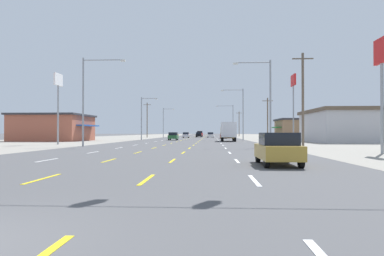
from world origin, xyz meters
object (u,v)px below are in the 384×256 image
at_px(hatchback_far_left_farthest, 175,135).
at_px(streetlight_left_row_1, 143,115).
at_px(hatchback_center_turn_distant_a, 199,135).
at_px(box_truck_far_right_near, 228,131).
at_px(streetlight_left_row_2, 164,121).
at_px(hatchback_far_right_midfar, 224,135).
at_px(streetlight_right_row_0, 266,96).
at_px(streetlight_right_row_1, 241,110).
at_px(pole_sign_right_row_0, 382,65).
at_px(streetlight_right_row_2, 231,118).
at_px(streetlight_left_row_0, 88,94).
at_px(hatchback_inner_left_far, 186,135).
at_px(hatchback_inner_right_farther, 210,135).
at_px(suv_center_turn_distant_b, 200,134).
at_px(hatchback_far_right_nearest, 278,149).
at_px(pole_sign_left_row_1, 58,90).
at_px(hatchback_inner_left_mid, 173,136).
at_px(pole_sign_right_row_1, 293,90).

xyz_separation_m(hatchback_far_left_farthest, streetlight_left_row_1, (-2.62, -37.14, 4.19)).
bearing_deg(streetlight_left_row_1, hatchback_center_turn_distant_a, 75.41).
height_order(box_truck_far_right_near, streetlight_left_row_2, streetlight_left_row_2).
bearing_deg(streetlight_left_row_2, hatchback_far_right_midfar, -39.09).
distance_m(streetlight_right_row_0, streetlight_right_row_1, 31.76).
xyz_separation_m(pole_sign_right_row_0, streetlight_right_row_2, (-6.65, 74.90, -0.81)).
bearing_deg(hatchback_center_turn_distant_a, streetlight_right_row_1, -75.55).
relative_size(box_truck_far_right_near, hatchback_center_turn_distant_a, 1.85).
bearing_deg(box_truck_far_right_near, pole_sign_right_row_0, -74.29).
bearing_deg(streetlight_left_row_0, streetlight_left_row_1, 90.33).
height_order(hatchback_inner_left_far, streetlight_right_row_2, streetlight_right_row_2).
height_order(hatchback_inner_right_farther, suv_center_turn_distant_b, suv_center_turn_distant_b).
height_order(hatchback_far_right_nearest, suv_center_turn_distant_b, suv_center_turn_distant_b).
bearing_deg(suv_center_turn_distant_b, streetlight_left_row_2, -116.38).
xyz_separation_m(hatchback_far_right_nearest, hatchback_center_turn_distant_a, (-7.01, 90.06, 0.00)).
distance_m(box_truck_far_right_near, streetlight_right_row_2, 41.52).
height_order(hatchback_inner_right_farther, streetlight_right_row_1, streetlight_right_row_1).
height_order(hatchback_far_right_nearest, hatchback_inner_left_far, same).
height_order(streetlight_left_row_1, streetlight_right_row_2, streetlight_right_row_2).
height_order(hatchback_far_right_nearest, streetlight_right_row_2, streetlight_right_row_2).
relative_size(hatchback_far_left_farthest, suv_center_turn_distant_b, 0.80).
height_order(pole_sign_left_row_1, pole_sign_right_row_0, pole_sign_left_row_1).
xyz_separation_m(hatchback_far_right_nearest, streetlight_right_row_2, (2.56, 84.13, 4.81)).
bearing_deg(hatchback_far_right_midfar, hatchback_center_turn_distant_a, 109.57).
bearing_deg(suv_center_turn_distant_b, hatchback_far_right_nearest, -86.08).
bearing_deg(pole_sign_right_row_0, hatchback_center_turn_distant_a, 101.35).
xyz_separation_m(hatchback_far_right_nearest, hatchback_far_left_farthest, (-14.20, 89.51, 0.00)).
xyz_separation_m(streetlight_right_row_0, streetlight_left_row_2, (-19.54, 63.50, -0.40)).
relative_size(hatchback_inner_left_mid, streetlight_left_row_1, 0.45).
relative_size(suv_center_turn_distant_b, pole_sign_right_row_0, 0.58).
xyz_separation_m(hatchback_inner_left_far, hatchback_inner_right_farther, (6.97, 1.16, 0.00)).
height_order(pole_sign_left_row_1, pole_sign_right_row_1, pole_sign_right_row_1).
distance_m(hatchback_far_right_midfar, streetlight_right_row_1, 19.05).
bearing_deg(hatchback_far_left_farthest, pole_sign_right_row_1, -64.45).
xyz_separation_m(pole_sign_left_row_1, streetlight_left_row_2, (5.78, 57.67, -1.91)).
relative_size(pole_sign_right_row_1, streetlight_left_row_0, 1.10).
bearing_deg(streetlight_right_row_0, box_truck_far_right_near, 97.61).
xyz_separation_m(hatchback_far_right_nearest, box_truck_far_right_near, (-0.25, 42.87, 1.05)).
bearing_deg(streetlight_left_row_1, pole_sign_right_row_1, -26.37).
relative_size(streetlight_right_row_0, streetlight_left_row_2, 1.07).
bearing_deg(hatchback_far_left_farthest, streetlight_right_row_0, -76.20).
bearing_deg(hatchback_inner_left_mid, hatchback_inner_right_farther, 77.20).
xyz_separation_m(pole_sign_left_row_1, streetlight_right_row_1, (25.30, 25.92, -0.98)).
xyz_separation_m(hatchback_inner_left_mid, pole_sign_right_row_0, (19.80, -41.81, 5.62)).
height_order(suv_center_turn_distant_b, streetlight_left_row_2, streetlight_left_row_2).
bearing_deg(hatchback_far_left_farthest, streetlight_left_row_1, -94.03).
distance_m(streetlight_right_row_0, streetlight_left_row_2, 66.44).
bearing_deg(pole_sign_left_row_1, streetlight_right_row_1, 45.70).
distance_m(hatchback_inner_left_mid, streetlight_right_row_0, 33.52).
height_order(hatchback_center_turn_distant_a, streetlight_left_row_0, streetlight_left_row_0).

